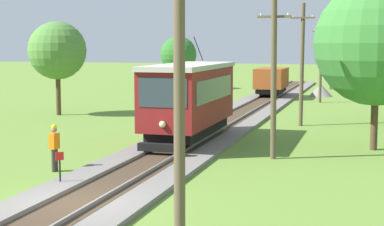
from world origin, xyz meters
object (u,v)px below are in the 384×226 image
red_tram (189,98)px  tree_right_near (377,43)px  utility_pole_distant (331,49)px  gravel_pile (321,90)px  utility_pole_horizon (338,52)px  tree_horizon (178,55)px  utility_pole_foreground (179,76)px  utility_pole_mid (302,63)px  utility_pole_near_tram (274,77)px  trackside_signal_marker (60,167)px  track_worker (54,146)px  utility_pole_far (321,61)px  freight_car (271,80)px  tree_right_far (57,51)px

red_tram → tree_right_near: tree_right_near is taller
red_tram → utility_pole_distant: bearing=83.3°
red_tram → gravel_pile: 29.25m
utility_pole_distant → utility_pole_horizon: 15.47m
utility_pole_distant → tree_horizon: utility_pole_distant is taller
utility_pole_foreground → utility_pole_mid: 24.37m
utility_pole_near_tram → gravel_pile: 31.94m
red_tram → trackside_signal_marker: red_tram is taller
track_worker → tree_right_near: 14.68m
track_worker → tree_horizon: (-7.97, 41.71, 2.65)m
utility_pole_foreground → utility_pole_horizon: bearing=90.0°
trackside_signal_marker → track_worker: bearing=122.1°
utility_pole_far → tree_horizon: utility_pole_far is taller
tree_right_near → tree_horizon: size_ratio=1.37×
gravel_pile → utility_pole_far: bearing=-86.4°
freight_car → track_worker: size_ratio=2.91×
utility_pole_far → tree_horizon: bearing=144.2°
utility_pole_foreground → utility_pole_mid: size_ratio=1.13×
utility_pole_far → trackside_signal_marker: (-6.13, -32.76, -2.71)m
gravel_pile → freight_car: bearing=-144.5°
utility_pole_near_tram → utility_pole_far: size_ratio=1.02×
red_tram → tree_horizon: bearing=107.9°
red_tram → utility_pole_mid: utility_pole_mid is taller
utility_pole_distant → track_worker: (-7.51, -45.39, -3.21)m
utility_pole_near_tram → gravel_pile: size_ratio=3.12×
utility_pole_mid → tree_right_far: (-16.22, 0.89, 0.66)m
utility_pole_foreground → gravel_pile: 45.14m
red_tram → tree_horizon: tree_horizon is taller
utility_pole_far → tree_right_near: 22.76m
utility_pole_mid → utility_pole_far: 14.72m
utility_pole_horizon → tree_right_near: (4.05, -52.64, 1.08)m
utility_pole_horizon → tree_right_far: 47.01m
utility_pole_distant → gravel_pile: size_ratio=3.84×
track_worker → utility_pole_far: bearing=83.0°
tree_horizon → utility_pole_near_tram: bearing=-67.3°
red_tram → utility_pole_foreground: size_ratio=1.06×
freight_car → tree_horizon: 13.87m
utility_pole_foreground → gravel_pile: utility_pole_foreground is taller
gravel_pile → tree_right_far: (-15.85, -19.75, 3.73)m
utility_pole_far → utility_pole_horizon: 30.30m
freight_car → utility_pole_horizon: utility_pole_horizon is taller
utility_pole_mid → tree_right_far: utility_pole_mid is taller
utility_pole_far → gravel_pile: utility_pole_far is taller
freight_car → trackside_signal_marker: bearing=-92.7°
red_tram → trackside_signal_marker: size_ratio=7.24×
trackside_signal_marker → tree_right_near: size_ratio=0.16×
freight_car → track_worker: 33.73m
red_tram → utility_pole_near_tram: bearing=-33.1°
utility_pole_mid → tree_right_near: size_ratio=0.94×
utility_pole_mid → trackside_signal_marker: size_ratio=6.03×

